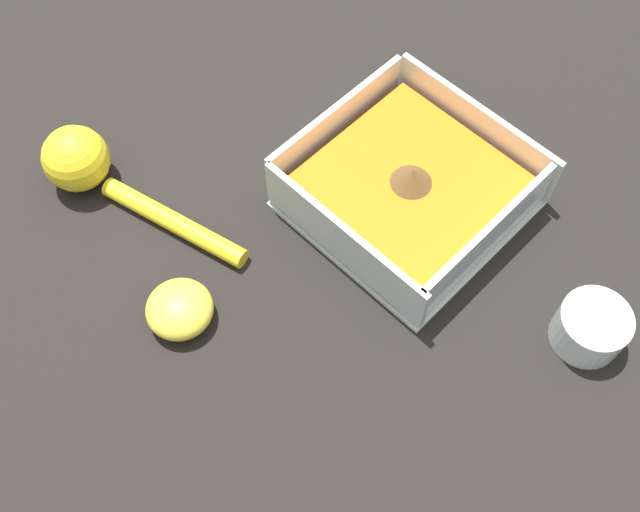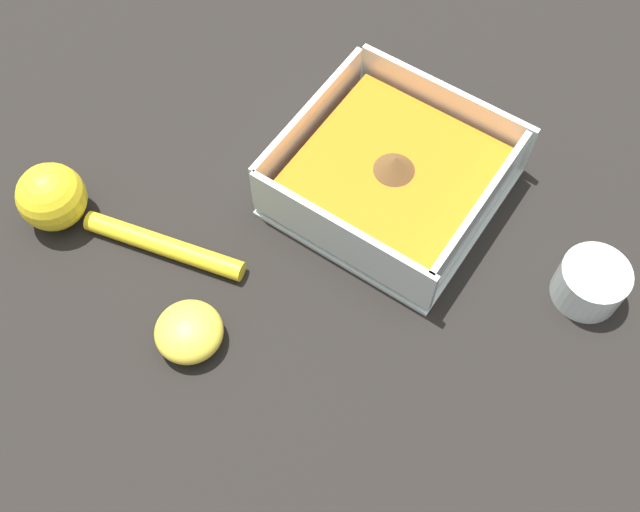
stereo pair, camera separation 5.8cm
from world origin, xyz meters
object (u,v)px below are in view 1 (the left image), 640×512
lemon_squeezer (93,170)px  spice_bowl (590,328)px  lemon_half (180,309)px  square_dish (407,188)px

lemon_squeezer → spice_bowl: bearing=-168.7°
lemon_half → square_dish: bearing=75.9°
spice_bowl → lemon_squeezer: (-0.42, -0.20, 0.01)m
spice_bowl → lemon_squeezer: 0.47m
lemon_squeezer → square_dish: bearing=-152.2°
square_dish → lemon_half: (-0.06, -0.23, -0.01)m
square_dish → lemon_squeezer: size_ratio=0.88×
square_dish → lemon_squeezer: (-0.22, -0.19, 0.01)m
spice_bowl → lemon_half: spice_bowl is taller
square_dish → lemon_half: 0.24m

